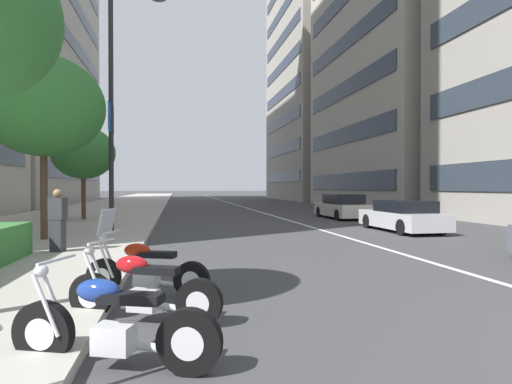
{
  "coord_description": "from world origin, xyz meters",
  "views": [
    {
      "loc": [
        -2.33,
        6.08,
        1.83
      ],
      "look_at": [
        16.2,
        2.52,
        1.61
      ],
      "focal_mm": 29.25,
      "sensor_mm": 36.0,
      "label": 1
    }
  ],
  "objects_px": {
    "motorcycle_second_in_row": "(144,270)",
    "street_tree_near_plaza_corner": "(83,153)",
    "car_far_down_avenue": "(342,207)",
    "street_tree_mid_sidewalk": "(43,106)",
    "street_lamp_with_banners": "(118,92)",
    "pedestrian_on_plaza": "(58,220)",
    "motorcycle_far_end_row": "(142,292)",
    "car_lead_in_lane": "(402,217)",
    "motorcycle_nearest_camera": "(112,327)"
  },
  "relations": [
    {
      "from": "motorcycle_second_in_row",
      "to": "street_tree_near_plaza_corner",
      "type": "xyz_separation_m",
      "value": [
        15.8,
        4.22,
        3.18
      ]
    },
    {
      "from": "car_far_down_avenue",
      "to": "street_tree_mid_sidewalk",
      "type": "xyz_separation_m",
      "value": [
        -8.52,
        13.75,
        3.77
      ]
    },
    {
      "from": "street_lamp_with_banners",
      "to": "pedestrian_on_plaza",
      "type": "bearing_deg",
      "value": 170.17
    },
    {
      "from": "motorcycle_far_end_row",
      "to": "pedestrian_on_plaza",
      "type": "distance_m",
      "value": 6.36
    },
    {
      "from": "car_lead_in_lane",
      "to": "car_far_down_avenue",
      "type": "bearing_deg",
      "value": -2.51
    },
    {
      "from": "motorcycle_nearest_camera",
      "to": "street_tree_mid_sidewalk",
      "type": "height_order",
      "value": "street_tree_mid_sidewalk"
    },
    {
      "from": "car_far_down_avenue",
      "to": "street_tree_near_plaza_corner",
      "type": "distance_m",
      "value": 14.61
    },
    {
      "from": "motorcycle_far_end_row",
      "to": "car_lead_in_lane",
      "type": "xyz_separation_m",
      "value": [
        9.96,
        -9.68,
        0.19
      ]
    },
    {
      "from": "motorcycle_second_in_row",
      "to": "pedestrian_on_plaza",
      "type": "distance_m",
      "value": 5.08
    },
    {
      "from": "car_far_down_avenue",
      "to": "street_tree_mid_sidewalk",
      "type": "distance_m",
      "value": 16.61
    },
    {
      "from": "street_tree_mid_sidewalk",
      "to": "street_tree_near_plaza_corner",
      "type": "xyz_separation_m",
      "value": [
        8.56,
        0.56,
        -0.82
      ]
    },
    {
      "from": "street_tree_near_plaza_corner",
      "to": "motorcycle_far_end_row",
      "type": "bearing_deg",
      "value": -166.0
    },
    {
      "from": "street_tree_near_plaza_corner",
      "to": "street_tree_mid_sidewalk",
      "type": "bearing_deg",
      "value": -176.24
    },
    {
      "from": "car_lead_in_lane",
      "to": "motorcycle_far_end_row",
      "type": "bearing_deg",
      "value": 136.08
    },
    {
      "from": "street_tree_mid_sidewalk",
      "to": "pedestrian_on_plaza",
      "type": "xyz_separation_m",
      "value": [
        -2.84,
        -1.15,
        -3.46
      ]
    },
    {
      "from": "motorcycle_nearest_camera",
      "to": "pedestrian_on_plaza",
      "type": "distance_m",
      "value": 7.66
    },
    {
      "from": "motorcycle_nearest_camera",
      "to": "street_tree_mid_sidewalk",
      "type": "distance_m",
      "value": 11.42
    },
    {
      "from": "motorcycle_second_in_row",
      "to": "car_lead_in_lane",
      "type": "distance_m",
      "value": 12.98
    },
    {
      "from": "car_lead_in_lane",
      "to": "motorcycle_second_in_row",
      "type": "bearing_deg",
      "value": 131.54
    },
    {
      "from": "motorcycle_far_end_row",
      "to": "motorcycle_nearest_camera",
      "type": "bearing_deg",
      "value": 106.46
    },
    {
      "from": "motorcycle_second_in_row",
      "to": "street_tree_mid_sidewalk",
      "type": "xyz_separation_m",
      "value": [
        7.23,
        3.65,
        4.0
      ]
    },
    {
      "from": "car_lead_in_lane",
      "to": "street_tree_mid_sidewalk",
      "type": "height_order",
      "value": "street_tree_mid_sidewalk"
    },
    {
      "from": "motorcycle_second_in_row",
      "to": "street_tree_mid_sidewalk",
      "type": "height_order",
      "value": "street_tree_mid_sidewalk"
    },
    {
      "from": "street_lamp_with_banners",
      "to": "motorcycle_far_end_row",
      "type": "bearing_deg",
      "value": -171.07
    },
    {
      "from": "motorcycle_nearest_camera",
      "to": "pedestrian_on_plaza",
      "type": "height_order",
      "value": "pedestrian_on_plaza"
    },
    {
      "from": "motorcycle_nearest_camera",
      "to": "car_lead_in_lane",
      "type": "distance_m",
      "value": 15.08
    },
    {
      "from": "motorcycle_nearest_camera",
      "to": "street_tree_near_plaza_corner",
      "type": "relative_size",
      "value": 0.44
    },
    {
      "from": "car_far_down_avenue",
      "to": "pedestrian_on_plaza",
      "type": "xyz_separation_m",
      "value": [
        -11.36,
        12.6,
        0.31
      ]
    },
    {
      "from": "motorcycle_nearest_camera",
      "to": "motorcycle_second_in_row",
      "type": "height_order",
      "value": "motorcycle_second_in_row"
    },
    {
      "from": "motorcycle_second_in_row",
      "to": "car_far_down_avenue",
      "type": "height_order",
      "value": "motorcycle_second_in_row"
    },
    {
      "from": "pedestrian_on_plaza",
      "to": "motorcycle_far_end_row",
      "type": "bearing_deg",
      "value": 43.96
    },
    {
      "from": "street_lamp_with_banners",
      "to": "pedestrian_on_plaza",
      "type": "relative_size",
      "value": 5.62
    },
    {
      "from": "motorcycle_second_in_row",
      "to": "street_lamp_with_banners",
      "type": "height_order",
      "value": "street_lamp_with_banners"
    },
    {
      "from": "motorcycle_far_end_row",
      "to": "motorcycle_second_in_row",
      "type": "xyz_separation_m",
      "value": [
        1.4,
        0.07,
        0.02
      ]
    },
    {
      "from": "motorcycle_second_in_row",
      "to": "pedestrian_on_plaza",
      "type": "relative_size",
      "value": 1.27
    },
    {
      "from": "motorcycle_second_in_row",
      "to": "street_tree_near_plaza_corner",
      "type": "distance_m",
      "value": 16.65
    },
    {
      "from": "car_far_down_avenue",
      "to": "motorcycle_second_in_row",
      "type": "bearing_deg",
      "value": 147.56
    },
    {
      "from": "motorcycle_nearest_camera",
      "to": "street_lamp_with_banners",
      "type": "bearing_deg",
      "value": -62.62
    },
    {
      "from": "car_far_down_avenue",
      "to": "pedestrian_on_plaza",
      "type": "height_order",
      "value": "pedestrian_on_plaza"
    },
    {
      "from": "motorcycle_far_end_row",
      "to": "street_tree_mid_sidewalk",
      "type": "relative_size",
      "value": 0.35
    },
    {
      "from": "pedestrian_on_plaza",
      "to": "car_far_down_avenue",
      "type": "bearing_deg",
      "value": 152.07
    },
    {
      "from": "motorcycle_far_end_row",
      "to": "street_lamp_with_banners",
      "type": "bearing_deg",
      "value": -57.71
    },
    {
      "from": "pedestrian_on_plaza",
      "to": "motorcycle_nearest_camera",
      "type": "bearing_deg",
      "value": 38.31
    },
    {
      "from": "motorcycle_second_in_row",
      "to": "motorcycle_far_end_row",
      "type": "bearing_deg",
      "value": 113.84
    },
    {
      "from": "car_lead_in_lane",
      "to": "street_tree_near_plaza_corner",
      "type": "relative_size",
      "value": 0.91
    },
    {
      "from": "car_lead_in_lane",
      "to": "car_far_down_avenue",
      "type": "height_order",
      "value": "car_far_down_avenue"
    },
    {
      "from": "street_lamp_with_banners",
      "to": "pedestrian_on_plaza",
      "type": "distance_m",
      "value": 6.81
    },
    {
      "from": "motorcycle_second_in_row",
      "to": "car_lead_in_lane",
      "type": "xyz_separation_m",
      "value": [
        8.56,
        -9.75,
        0.18
      ]
    },
    {
      "from": "street_lamp_with_banners",
      "to": "pedestrian_on_plaza",
      "type": "height_order",
      "value": "street_lamp_with_banners"
    },
    {
      "from": "motorcycle_second_in_row",
      "to": "street_tree_near_plaza_corner",
      "type": "height_order",
      "value": "street_tree_near_plaza_corner"
    }
  ]
}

